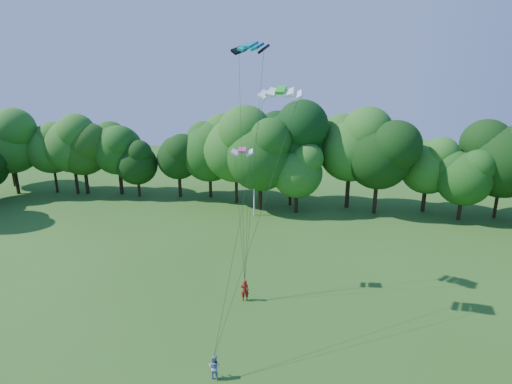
# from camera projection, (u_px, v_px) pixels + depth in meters

# --- Properties ---
(utility_pole) EXTENTS (1.50, 0.26, 7.51)m
(utility_pole) POSITION_uv_depth(u_px,v_px,m) (254.00, 186.00, 50.84)
(utility_pole) COLOR silver
(utility_pole) RESTS_ON ground
(kite_flyer_left) EXTENTS (0.74, 0.58, 1.80)m
(kite_flyer_left) POSITION_uv_depth(u_px,v_px,m) (245.00, 290.00, 31.89)
(kite_flyer_left) COLOR maroon
(kite_flyer_left) RESTS_ON ground
(kite_flyer_right) EXTENTS (0.82, 0.67, 1.56)m
(kite_flyer_right) POSITION_uv_depth(u_px,v_px,m) (214.00, 366.00, 23.65)
(kite_flyer_right) COLOR #8999BE
(kite_flyer_right) RESTS_ON ground
(kite_teal) EXTENTS (3.05, 2.13, 0.59)m
(kite_teal) POSITION_uv_depth(u_px,v_px,m) (251.00, 45.00, 29.49)
(kite_teal) COLOR #04798B
(kite_teal) RESTS_ON ground
(kite_green) EXTENTS (2.95, 1.36, 0.57)m
(kite_green) POSITION_uv_depth(u_px,v_px,m) (281.00, 90.00, 26.36)
(kite_green) COLOR #1FC71D
(kite_green) RESTS_ON ground
(kite_pink) EXTENTS (1.90, 1.16, 0.33)m
(kite_pink) POSITION_uv_depth(u_px,v_px,m) (242.00, 150.00, 31.11)
(kite_pink) COLOR #D03975
(kite_pink) RESTS_ON ground
(tree_back_west) EXTENTS (8.52, 8.52, 12.39)m
(tree_back_west) POSITION_uv_depth(u_px,v_px,m) (82.00, 144.00, 59.56)
(tree_back_west) COLOR #301F13
(tree_back_west) RESTS_ON ground
(tree_back_center) EXTENTS (10.22, 10.22, 14.86)m
(tree_back_center) POSITION_uv_depth(u_px,v_px,m) (291.00, 139.00, 53.53)
(tree_back_center) COLOR #2E2211
(tree_back_center) RESTS_ON ground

